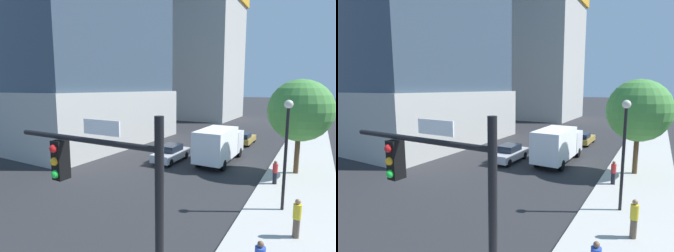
% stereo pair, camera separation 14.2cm
% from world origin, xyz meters
% --- Properties ---
extents(sidewalk, '(4.74, 120.00, 0.15)m').
position_xyz_m(sidewalk, '(8.64, 20.00, 0.07)').
color(sidewalk, '#B2AFA8').
rests_on(sidewalk, ground).
extents(construction_building, '(14.14, 18.69, 36.67)m').
position_xyz_m(construction_building, '(-12.68, 55.02, 15.12)').
color(construction_building, '#B2AFA8').
rests_on(construction_building, ground).
extents(traffic_light_pole, '(4.61, 0.48, 5.94)m').
position_xyz_m(traffic_light_pole, '(5.27, 3.83, 4.12)').
color(traffic_light_pole, black).
rests_on(traffic_light_pole, sidewalk).
extents(street_lamp, '(0.44, 0.44, 5.90)m').
position_xyz_m(street_lamp, '(8.14, 14.09, 4.00)').
color(street_lamp, black).
rests_on(street_lamp, sidewalk).
extents(street_tree, '(4.65, 4.65, 7.16)m').
position_xyz_m(street_tree, '(8.29, 21.32, 4.98)').
color(street_tree, brown).
rests_on(street_tree, sidewalk).
extents(car_silver, '(1.78, 4.38, 1.56)m').
position_xyz_m(car_silver, '(-1.90, 19.81, 0.78)').
color(car_silver, '#B7B7BC').
rests_on(car_silver, ground).
extents(car_gold, '(1.94, 4.25, 1.43)m').
position_xyz_m(car_gold, '(2.02, 30.69, 0.71)').
color(car_gold, '#AD8938').
rests_on(car_gold, ground).
extents(car_blue, '(1.95, 4.74, 1.33)m').
position_xyz_m(car_blue, '(-1.90, 33.26, 0.68)').
color(car_blue, '#233D9E').
rests_on(car_blue, ground).
extents(box_truck, '(2.45, 7.25, 3.15)m').
position_xyz_m(box_truck, '(2.02, 21.65, 1.75)').
color(box_truck, silver).
rests_on(box_truck, ground).
extents(pedestrian_red_shirt, '(0.34, 0.34, 1.61)m').
position_xyz_m(pedestrian_red_shirt, '(7.22, 18.02, 0.97)').
color(pedestrian_red_shirt, black).
rests_on(pedestrian_red_shirt, sidewalk).
extents(pedestrian_yellow_shirt, '(0.34, 0.34, 1.76)m').
position_xyz_m(pedestrian_yellow_shirt, '(8.98, 11.49, 1.05)').
color(pedestrian_yellow_shirt, brown).
rests_on(pedestrian_yellow_shirt, sidewalk).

